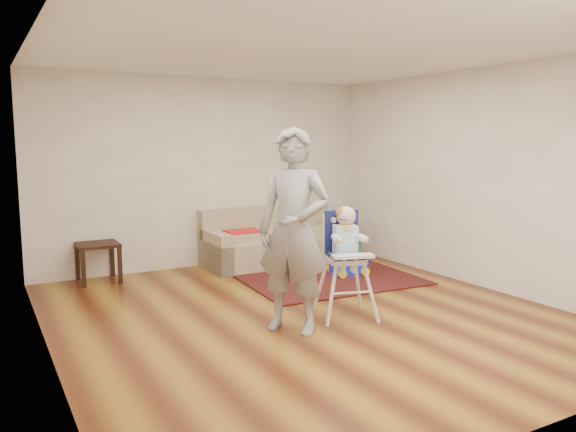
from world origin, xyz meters
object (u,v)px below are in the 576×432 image
ride_on_toy (349,256)px  adult (293,231)px  high_chair (345,264)px  toy_ball (307,285)px  side_table (98,262)px  sofa (276,237)px

ride_on_toy → adult: bearing=-130.3°
high_chair → toy_ball: bearing=99.0°
side_table → ride_on_toy: ride_on_toy is taller
high_chair → sofa: bearing=94.8°
toy_ball → high_chair: size_ratio=0.14×
toy_ball → adult: (-0.82, -1.08, 0.87)m
sofa → ride_on_toy: sofa is taller
sofa → adult: bearing=-115.1°
toy_ball → adult: 1.61m
ride_on_toy → adult: 2.42m
high_chair → ride_on_toy: bearing=70.5°
sofa → side_table: bearing=175.1°
high_chair → adult: bearing=-154.3°
adult → sofa: bearing=117.3°
toy_ball → sofa: bearing=75.1°
high_chair → adult: (-0.68, -0.10, 0.41)m
toy_ball → adult: size_ratio=0.08×
sofa → adult: size_ratio=1.09×
sofa → toy_ball: size_ratio=13.18×
side_table → high_chair: 3.40m
high_chair → adult: size_ratio=0.60×
high_chair → adult: adult is taller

